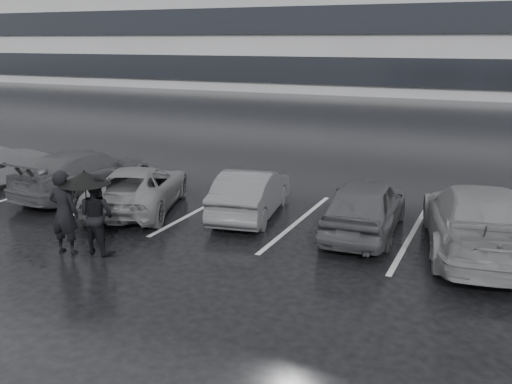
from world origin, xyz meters
The scene contains 10 objects.
ground centered at (0.00, 0.00, 0.00)m, with size 160.00×160.00×0.00m, color black.
car_main centered at (2.34, 2.31, 0.68)m, with size 1.60×3.97×1.35m, color black.
car_west_a centered at (-0.70, 2.50, 0.62)m, with size 1.32×3.77×1.24m, color #2D2D2F.
car_west_b centered at (-3.69, 1.78, 0.60)m, with size 1.99×4.31×1.20m, color #4B4B4E.
car_west_c centered at (-6.01, 2.38, 0.68)m, with size 1.91×4.69×1.36m, color black.
car_east centered at (4.85, 2.08, 0.75)m, with size 2.09×5.15×1.49m, color #4B4B4E.
pedestrian_left centered at (-3.20, -1.57, 0.92)m, with size 0.67×0.44×1.84m, color black.
pedestrian_right centered at (-2.59, -1.26, 0.84)m, with size 0.82×0.64×1.68m, color black.
umbrella centered at (-2.78, -1.32, 1.66)m, with size 1.07×1.07×1.82m.
stall_stripes centered at (-0.80, 2.50, 0.00)m, with size 19.72×5.00×0.00m.
Camera 1 is at (5.26, -10.45, 4.46)m, focal length 40.00 mm.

